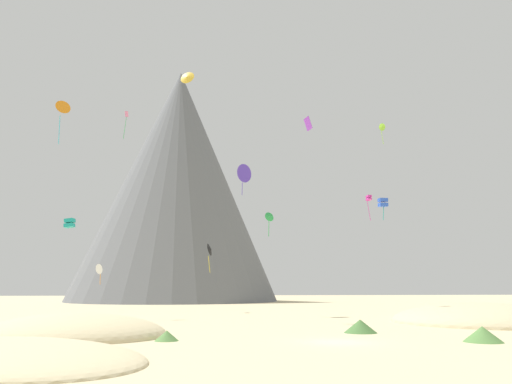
{
  "coord_description": "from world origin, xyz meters",
  "views": [
    {
      "loc": [
        -9.78,
        -32.12,
        3.57
      ],
      "look_at": [
        0.54,
        45.5,
        19.38
      ],
      "focal_mm": 33.36,
      "sensor_mm": 36.0,
      "label": 1
    }
  ],
  "objects_px": {
    "bush_far_right": "(360,326)",
    "bush_near_left": "(167,336)",
    "kite_pink_high": "(126,120)",
    "kite_green_low": "(270,217)",
    "kite_violet_mid": "(308,124)",
    "kite_indigo_mid": "(244,173)",
    "kite_orange_high": "(63,108)",
    "kite_teal_low": "(70,223)",
    "bush_near_right": "(483,334)",
    "kite_black_low": "(210,250)",
    "kite_lime_high": "(382,128)",
    "rock_massif": "(179,194)",
    "kite_blue_mid": "(383,203)",
    "kite_gold_high": "(187,77)",
    "kite_magenta_mid": "(369,199)",
    "kite_white_low": "(100,269)"
  },
  "relations": [
    {
      "from": "kite_white_low",
      "to": "kite_gold_high",
      "type": "height_order",
      "value": "kite_gold_high"
    },
    {
      "from": "bush_far_right",
      "to": "kite_violet_mid",
      "type": "xyz_separation_m",
      "value": [
        -0.54,
        13.57,
        22.0
      ]
    },
    {
      "from": "bush_near_right",
      "to": "kite_black_low",
      "type": "bearing_deg",
      "value": 111.76
    },
    {
      "from": "kite_green_low",
      "to": "kite_violet_mid",
      "type": "height_order",
      "value": "kite_violet_mid"
    },
    {
      "from": "kite_black_low",
      "to": "kite_violet_mid",
      "type": "distance_m",
      "value": 26.94
    },
    {
      "from": "kite_violet_mid",
      "to": "bush_near_left",
      "type": "bearing_deg",
      "value": 167.86
    },
    {
      "from": "kite_blue_mid",
      "to": "kite_white_low",
      "type": "relative_size",
      "value": 0.95
    },
    {
      "from": "kite_magenta_mid",
      "to": "rock_massif",
      "type": "bearing_deg",
      "value": 102.98
    },
    {
      "from": "kite_pink_high",
      "to": "kite_orange_high",
      "type": "bearing_deg",
      "value": 103.01
    },
    {
      "from": "kite_orange_high",
      "to": "bush_near_left",
      "type": "bearing_deg",
      "value": 89.57
    },
    {
      "from": "bush_near_right",
      "to": "rock_massif",
      "type": "xyz_separation_m",
      "value": [
        -23.74,
        102.88,
        29.14
      ]
    },
    {
      "from": "kite_teal_low",
      "to": "kite_white_low",
      "type": "height_order",
      "value": "kite_teal_low"
    },
    {
      "from": "kite_orange_high",
      "to": "kite_gold_high",
      "type": "height_order",
      "value": "kite_gold_high"
    },
    {
      "from": "bush_far_right",
      "to": "rock_massif",
      "type": "height_order",
      "value": "rock_massif"
    },
    {
      "from": "bush_near_left",
      "to": "kite_magenta_mid",
      "type": "bearing_deg",
      "value": 53.19
    },
    {
      "from": "bush_near_left",
      "to": "kite_green_low",
      "type": "xyz_separation_m",
      "value": [
        11.65,
        27.3,
        12.47
      ]
    },
    {
      "from": "kite_pink_high",
      "to": "kite_gold_high",
      "type": "height_order",
      "value": "kite_pink_high"
    },
    {
      "from": "kite_white_low",
      "to": "kite_lime_high",
      "type": "xyz_separation_m",
      "value": [
        51.69,
        1.74,
        27.86
      ]
    },
    {
      "from": "kite_violet_mid",
      "to": "kite_magenta_mid",
      "type": "bearing_deg",
      "value": -6.46
    },
    {
      "from": "kite_black_low",
      "to": "kite_white_low",
      "type": "relative_size",
      "value": 1.29
    },
    {
      "from": "bush_far_right",
      "to": "kite_orange_high",
      "type": "relative_size",
      "value": 0.43
    },
    {
      "from": "kite_magenta_mid",
      "to": "kite_gold_high",
      "type": "xyz_separation_m",
      "value": [
        -30.54,
        -21.07,
        10.42
      ]
    },
    {
      "from": "kite_teal_low",
      "to": "kite_pink_high",
      "type": "distance_m",
      "value": 42.72
    },
    {
      "from": "rock_massif",
      "to": "kite_green_low",
      "type": "xyz_separation_m",
      "value": [
        14.31,
        -72.04,
        -16.84
      ]
    },
    {
      "from": "bush_far_right",
      "to": "kite_teal_low",
      "type": "bearing_deg",
      "value": 148.19
    },
    {
      "from": "kite_teal_low",
      "to": "kite_gold_high",
      "type": "xyz_separation_m",
      "value": [
        12.6,
        -0.72,
        18.07
      ]
    },
    {
      "from": "kite_teal_low",
      "to": "kite_violet_mid",
      "type": "height_order",
      "value": "kite_violet_mid"
    },
    {
      "from": "kite_violet_mid",
      "to": "kite_green_low",
      "type": "bearing_deg",
      "value": 45.14
    },
    {
      "from": "rock_massif",
      "to": "kite_orange_high",
      "type": "height_order",
      "value": "rock_massif"
    },
    {
      "from": "kite_pink_high",
      "to": "kite_green_low",
      "type": "height_order",
      "value": "kite_pink_high"
    },
    {
      "from": "kite_magenta_mid",
      "to": "kite_violet_mid",
      "type": "distance_m",
      "value": 29.11
    },
    {
      "from": "bush_far_right",
      "to": "bush_near_left",
      "type": "xyz_separation_m",
      "value": [
        -15.23,
        -3.95,
        -0.18
      ]
    },
    {
      "from": "bush_far_right",
      "to": "kite_pink_high",
      "type": "bearing_deg",
      "value": 117.67
    },
    {
      "from": "kite_indigo_mid",
      "to": "kite_lime_high",
      "type": "xyz_separation_m",
      "value": [
        29.61,
        21.7,
        15.47
      ]
    },
    {
      "from": "kite_pink_high",
      "to": "kite_lime_high",
      "type": "relative_size",
      "value": 1.32
    },
    {
      "from": "kite_indigo_mid",
      "to": "kite_orange_high",
      "type": "xyz_separation_m",
      "value": [
        -24.51,
        -0.37,
        8.15
      ]
    },
    {
      "from": "rock_massif",
      "to": "kite_white_low",
      "type": "relative_size",
      "value": 22.43
    },
    {
      "from": "kite_orange_high",
      "to": "kite_pink_high",
      "type": "xyz_separation_m",
      "value": [
        4.28,
        27.07,
        8.41
      ]
    },
    {
      "from": "kite_orange_high",
      "to": "kite_black_low",
      "type": "bearing_deg",
      "value": 175.93
    },
    {
      "from": "kite_lime_high",
      "to": "kite_white_low",
      "type": "bearing_deg",
      "value": -118.03
    },
    {
      "from": "bush_near_right",
      "to": "kite_lime_high",
      "type": "height_order",
      "value": "kite_lime_high"
    },
    {
      "from": "rock_massif",
      "to": "kite_orange_high",
      "type": "distance_m",
      "value": 72.04
    },
    {
      "from": "bush_near_right",
      "to": "kite_gold_high",
      "type": "bearing_deg",
      "value": 131.01
    },
    {
      "from": "kite_indigo_mid",
      "to": "kite_magenta_mid",
      "type": "bearing_deg",
      "value": 174.21
    },
    {
      "from": "bush_far_right",
      "to": "kite_orange_high",
      "type": "height_order",
      "value": "kite_orange_high"
    },
    {
      "from": "kite_indigo_mid",
      "to": "kite_blue_mid",
      "type": "xyz_separation_m",
      "value": [
        20.96,
        2.57,
        -3.14
      ]
    },
    {
      "from": "kite_pink_high",
      "to": "bush_near_left",
      "type": "bearing_deg",
      "value": 124.05
    },
    {
      "from": "kite_black_low",
      "to": "kite_green_low",
      "type": "xyz_separation_m",
      "value": [
        7.36,
        -11.23,
        3.56
      ]
    },
    {
      "from": "rock_massif",
      "to": "kite_lime_high",
      "type": "xyz_separation_m",
      "value": [
        40.61,
        -48.65,
        4.86
      ]
    },
    {
      "from": "kite_violet_mid",
      "to": "bush_near_right",
      "type": "bearing_deg",
      "value": -135.29
    }
  ]
}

